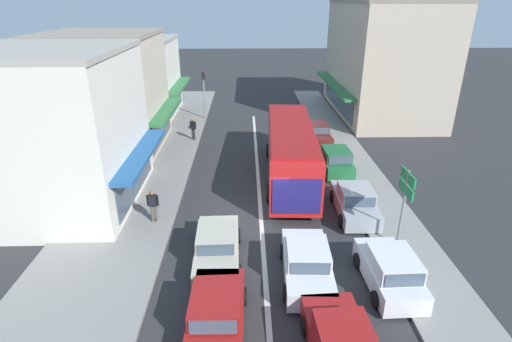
% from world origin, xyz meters
% --- Properties ---
extents(ground_plane, '(140.00, 140.00, 0.00)m').
position_xyz_m(ground_plane, '(0.00, 0.00, 0.00)').
color(ground_plane, '#2D2D30').
extents(lane_centre_line, '(0.20, 28.00, 0.01)m').
position_xyz_m(lane_centre_line, '(0.00, 4.00, 0.00)').
color(lane_centre_line, silver).
rests_on(lane_centre_line, ground).
extents(sidewalk_left, '(5.20, 44.00, 0.14)m').
position_xyz_m(sidewalk_left, '(-6.80, 6.00, 0.07)').
color(sidewalk_left, gray).
rests_on(sidewalk_left, ground).
extents(kerb_right, '(2.80, 44.00, 0.12)m').
position_xyz_m(kerb_right, '(6.20, 6.00, 0.06)').
color(kerb_right, gray).
rests_on(kerb_right, ground).
extents(shopfront_corner_near, '(8.54, 8.06, 7.86)m').
position_xyz_m(shopfront_corner_near, '(-10.18, 1.66, 3.93)').
color(shopfront_corner_near, silver).
rests_on(shopfront_corner_near, ground).
extents(shopfront_mid_block, '(8.04, 7.84, 7.90)m').
position_xyz_m(shopfront_mid_block, '(-10.18, 9.96, 3.94)').
color(shopfront_mid_block, beige).
rests_on(shopfront_mid_block, ground).
extents(shopfront_far_end, '(7.30, 8.57, 6.75)m').
position_xyz_m(shopfront_far_end, '(-10.18, 18.33, 3.37)').
color(shopfront_far_end, silver).
rests_on(shopfront_far_end, ground).
extents(building_right_far, '(8.50, 13.91, 9.75)m').
position_xyz_m(building_right_far, '(11.48, 18.77, 4.87)').
color(building_right_far, '#B2A38E').
rests_on(building_right_far, ground).
extents(city_bus, '(3.12, 10.97, 3.23)m').
position_xyz_m(city_bus, '(1.88, 4.43, 1.88)').
color(city_bus, red).
rests_on(city_bus, ground).
extents(sedan_queue_far_back, '(2.03, 4.27, 1.47)m').
position_xyz_m(sedan_queue_far_back, '(1.58, -4.79, 0.66)').
color(sedan_queue_far_back, silver).
rests_on(sedan_queue_far_back, ground).
extents(sedan_behind_bus_near, '(1.94, 4.22, 1.47)m').
position_xyz_m(sedan_behind_bus_near, '(-1.69, -7.43, 0.66)').
color(sedan_behind_bus_near, maroon).
rests_on(sedan_behind_bus_near, ground).
extents(sedan_queue_gap_filler, '(1.98, 4.24, 1.47)m').
position_xyz_m(sedan_queue_gap_filler, '(-1.90, -3.58, 0.66)').
color(sedan_queue_gap_filler, '#B7B29E').
rests_on(sedan_queue_gap_filler, ground).
extents(parked_hatchback_kerb_front, '(1.90, 3.75, 1.54)m').
position_xyz_m(parked_hatchback_kerb_front, '(4.56, -5.38, 0.71)').
color(parked_hatchback_kerb_front, silver).
rests_on(parked_hatchback_kerb_front, ground).
extents(parked_sedan_kerb_second, '(1.99, 4.25, 1.47)m').
position_xyz_m(parked_sedan_kerb_second, '(4.65, 0.10, 0.66)').
color(parked_sedan_kerb_second, '#9EA3A8').
rests_on(parked_sedan_kerb_second, ground).
extents(parked_hatchback_kerb_third, '(1.91, 3.75, 1.54)m').
position_xyz_m(parked_hatchback_kerb_third, '(4.75, 5.37, 0.71)').
color(parked_hatchback_kerb_third, '#1E6638').
rests_on(parked_hatchback_kerb_third, ground).
extents(parked_sedan_kerb_rear, '(2.01, 4.26, 1.47)m').
position_xyz_m(parked_sedan_kerb_rear, '(4.48, 10.86, 0.66)').
color(parked_sedan_kerb_rear, '#561E19').
rests_on(parked_sedan_kerb_rear, ground).
extents(traffic_light_downstreet, '(0.33, 0.24, 4.20)m').
position_xyz_m(traffic_light_downstreet, '(-4.28, 17.04, 2.85)').
color(traffic_light_downstreet, gray).
rests_on(traffic_light_downstreet, ground).
extents(directional_road_sign, '(0.10, 1.40, 3.60)m').
position_xyz_m(directional_road_sign, '(5.82, -2.79, 2.70)').
color(directional_road_sign, gray).
rests_on(directional_road_sign, ground).
extents(pedestrian_with_handbag_near, '(0.63, 0.46, 1.63)m').
position_xyz_m(pedestrian_with_handbag_near, '(-4.63, 11.24, 1.07)').
color(pedestrian_with_handbag_near, '#333338').
rests_on(pedestrian_with_handbag_near, sidewalk_left).
extents(pedestrian_browsing_midblock, '(0.57, 0.24, 1.63)m').
position_xyz_m(pedestrian_browsing_midblock, '(-5.07, -0.65, 1.07)').
color(pedestrian_browsing_midblock, '#4C4742').
rests_on(pedestrian_browsing_midblock, sidewalk_left).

